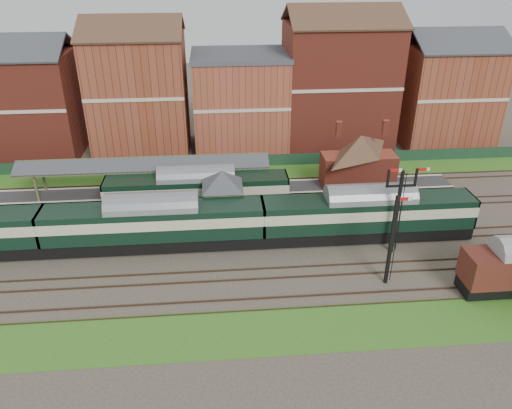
{
  "coord_description": "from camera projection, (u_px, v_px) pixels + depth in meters",
  "views": [
    {
      "loc": [
        -3.53,
        -39.35,
        24.79
      ],
      "look_at": [
        0.08,
        2.0,
        3.0
      ],
      "focal_mm": 35.0,
      "sensor_mm": 36.0,
      "label": 1
    }
  ],
  "objects": [
    {
      "name": "ground",
      "position": [
        257.0,
        243.0,
        46.5
      ],
      "size": [
        160.0,
        160.0,
        0.0
      ],
      "primitive_type": "plane",
      "color": "#473D33",
      "rests_on": "ground"
    },
    {
      "name": "grass_back",
      "position": [
        245.0,
        173.0,
        60.6
      ],
      "size": [
        90.0,
        4.5,
        0.06
      ],
      "primitive_type": "cube",
      "color": "#2D6619",
      "rests_on": "ground"
    },
    {
      "name": "grass_front",
      "position": [
        272.0,
        331.0,
        35.91
      ],
      "size": [
        90.0,
        5.0,
        0.06
      ],
      "primitive_type": "cube",
      "color": "#2D6619",
      "rests_on": "ground"
    },
    {
      "name": "fence",
      "position": [
        244.0,
        161.0,
        62.03
      ],
      "size": [
        90.0,
        0.12,
        1.5
      ],
      "primitive_type": "cube",
      "color": "#193823",
      "rests_on": "ground"
    },
    {
      "name": "platform",
      "position": [
        204.0,
        194.0,
        54.49
      ],
      "size": [
        55.0,
        3.4,
        1.0
      ],
      "primitive_type": "cube",
      "color": "#2D2D2D",
      "rests_on": "ground"
    },
    {
      "name": "signal_box",
      "position": [
        223.0,
        198.0,
        47.66
      ],
      "size": [
        5.4,
        5.4,
        6.0
      ],
      "color": "#586C4C",
      "rests_on": "ground"
    },
    {
      "name": "brick_hut",
      "position": [
        305.0,
        213.0,
        49.2
      ],
      "size": [
        3.2,
        2.64,
        2.94
      ],
      "color": "brown",
      "rests_on": "ground"
    },
    {
      "name": "station_building",
      "position": [
        359.0,
        159.0,
        54.19
      ],
      "size": [
        8.1,
        8.1,
        5.9
      ],
      "color": "#973626",
      "rests_on": "platform"
    },
    {
      "name": "canopy",
      "position": [
        144.0,
        161.0,
        52.13
      ],
      "size": [
        26.0,
        3.89,
        4.08
      ],
      "color": "#4D4F31",
      "rests_on": "platform"
    },
    {
      "name": "semaphore_bracket",
      "position": [
        398.0,
        206.0,
        43.07
      ],
      "size": [
        3.6,
        0.25,
        8.18
      ],
      "color": "black",
      "rests_on": "ground"
    },
    {
      "name": "semaphore_siding",
      "position": [
        392.0,
        239.0,
        39.17
      ],
      "size": [
        1.23,
        0.25,
        8.0
      ],
      "color": "black",
      "rests_on": "ground"
    },
    {
      "name": "town_backdrop",
      "position": [
        239.0,
        96.0,
        65.29
      ],
      "size": [
        69.0,
        10.0,
        16.0
      ],
      "color": "#973626",
      "rests_on": "ground"
    },
    {
      "name": "dmu_train",
      "position": [
        154.0,
        223.0,
        44.57
      ],
      "size": [
        58.74,
        3.08,
        4.51
      ],
      "color": "black",
      "rests_on": "ground"
    },
    {
      "name": "platform_railcar",
      "position": [
        197.0,
        191.0,
        50.65
      ],
      "size": [
        18.5,
        2.91,
        4.26
      ],
      "color": "black",
      "rests_on": "ground"
    },
    {
      "name": "goods_van_a",
      "position": [
        505.0,
        269.0,
        38.98
      ],
      "size": [
        6.43,
        2.79,
        3.9
      ],
      "color": "black",
      "rests_on": "ground"
    }
  ]
}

